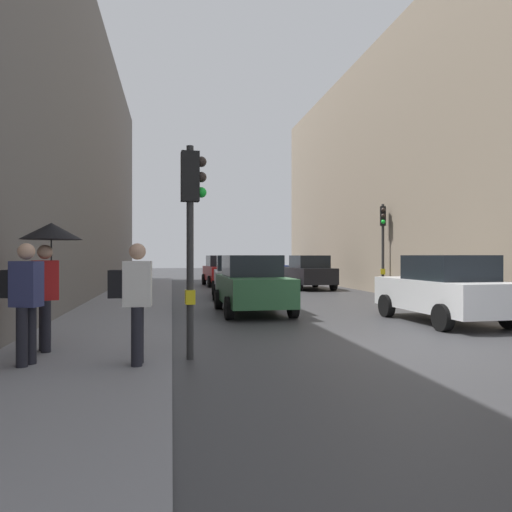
{
  "coord_description": "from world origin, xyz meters",
  "views": [
    {
      "loc": [
        -4.71,
        -8.47,
        1.75
      ],
      "look_at": [
        -1.14,
        11.85,
        1.73
      ],
      "focal_mm": 33.82,
      "sensor_mm": 36.0,
      "label": 1
    }
  ],
  "objects_px": {
    "traffic_light_near_left": "(192,212)",
    "pedestrian_with_grey_backpack": "(23,296)",
    "traffic_light_mid_street": "(383,233)",
    "car_silver_hatchback": "(236,276)",
    "pedestrian_with_black_backpack": "(134,296)",
    "car_red_sedan": "(222,271)",
    "car_green_estate": "(252,284)",
    "car_blue_van": "(269,268)",
    "pedestrian_with_umbrella": "(49,250)",
    "car_dark_suv": "(308,272)",
    "car_white_compact": "(444,289)"
  },
  "relations": [
    {
      "from": "car_silver_hatchback",
      "to": "car_green_estate",
      "type": "height_order",
      "value": "same"
    },
    {
      "from": "traffic_light_mid_street",
      "to": "car_silver_hatchback",
      "type": "height_order",
      "value": "traffic_light_mid_street"
    },
    {
      "from": "traffic_light_mid_street",
      "to": "pedestrian_with_umbrella",
      "type": "distance_m",
      "value": 15.83
    },
    {
      "from": "traffic_light_mid_street",
      "to": "car_silver_hatchback",
      "type": "bearing_deg",
      "value": 176.74
    },
    {
      "from": "car_blue_van",
      "to": "traffic_light_near_left",
      "type": "bearing_deg",
      "value": -104.58
    },
    {
      "from": "car_green_estate",
      "to": "pedestrian_with_umbrella",
      "type": "distance_m",
      "value": 7.5
    },
    {
      "from": "traffic_light_near_left",
      "to": "car_blue_van",
      "type": "xyz_separation_m",
      "value": [
        6.24,
        23.99,
        -1.61
      ]
    },
    {
      "from": "car_green_estate",
      "to": "pedestrian_with_grey_backpack",
      "type": "distance_m",
      "value": 8.38
    },
    {
      "from": "pedestrian_with_black_backpack",
      "to": "car_red_sedan",
      "type": "bearing_deg",
      "value": 80.63
    },
    {
      "from": "car_silver_hatchback",
      "to": "car_green_estate",
      "type": "xyz_separation_m",
      "value": [
        -0.25,
        -5.64,
        0.0
      ]
    },
    {
      "from": "traffic_light_mid_street",
      "to": "car_blue_van",
      "type": "height_order",
      "value": "traffic_light_mid_street"
    },
    {
      "from": "car_white_compact",
      "to": "pedestrian_with_black_backpack",
      "type": "relative_size",
      "value": 2.41
    },
    {
      "from": "pedestrian_with_black_backpack",
      "to": "pedestrian_with_umbrella",
      "type": "bearing_deg",
      "value": 138.67
    },
    {
      "from": "traffic_light_near_left",
      "to": "car_silver_hatchback",
      "type": "xyz_separation_m",
      "value": [
        2.35,
        11.92,
        -1.61
      ]
    },
    {
      "from": "pedestrian_with_black_backpack",
      "to": "car_white_compact",
      "type": "bearing_deg",
      "value": 29.71
    },
    {
      "from": "car_silver_hatchback",
      "to": "car_blue_van",
      "type": "bearing_deg",
      "value": 72.13
    },
    {
      "from": "car_blue_van",
      "to": "car_silver_hatchback",
      "type": "distance_m",
      "value": 12.68
    },
    {
      "from": "car_dark_suv",
      "to": "car_red_sedan",
      "type": "relative_size",
      "value": 1.0
    },
    {
      "from": "car_red_sedan",
      "to": "car_green_estate",
      "type": "distance_m",
      "value": 13.59
    },
    {
      "from": "pedestrian_with_grey_backpack",
      "to": "pedestrian_with_black_backpack",
      "type": "bearing_deg",
      "value": -8.52
    },
    {
      "from": "traffic_light_near_left",
      "to": "car_green_estate",
      "type": "xyz_separation_m",
      "value": [
        2.1,
        6.29,
        -1.61
      ]
    },
    {
      "from": "traffic_light_mid_street",
      "to": "car_green_estate",
      "type": "height_order",
      "value": "traffic_light_mid_street"
    },
    {
      "from": "car_silver_hatchback",
      "to": "car_red_sedan",
      "type": "xyz_separation_m",
      "value": [
        0.23,
        7.94,
        0.0
      ]
    },
    {
      "from": "pedestrian_with_umbrella",
      "to": "car_red_sedan",
      "type": "bearing_deg",
      "value": 75.88
    },
    {
      "from": "traffic_light_near_left",
      "to": "pedestrian_with_grey_backpack",
      "type": "bearing_deg",
      "value": -162.98
    },
    {
      "from": "traffic_light_near_left",
      "to": "pedestrian_with_grey_backpack",
      "type": "xyz_separation_m",
      "value": [
        -2.45,
        -0.75,
        -1.32
      ]
    },
    {
      "from": "car_white_compact",
      "to": "pedestrian_with_umbrella",
      "type": "bearing_deg",
      "value": -161.56
    },
    {
      "from": "car_green_estate",
      "to": "pedestrian_with_black_backpack",
      "type": "xyz_separation_m",
      "value": [
        -2.96,
        -7.27,
        0.29
      ]
    },
    {
      "from": "car_blue_van",
      "to": "car_green_estate",
      "type": "height_order",
      "value": "same"
    },
    {
      "from": "traffic_light_near_left",
      "to": "pedestrian_with_grey_backpack",
      "type": "height_order",
      "value": "traffic_light_near_left"
    },
    {
      "from": "car_red_sedan",
      "to": "pedestrian_with_grey_backpack",
      "type": "relative_size",
      "value": 2.42
    },
    {
      "from": "car_silver_hatchback",
      "to": "pedestrian_with_grey_backpack",
      "type": "bearing_deg",
      "value": -110.72
    },
    {
      "from": "car_dark_suv",
      "to": "car_blue_van",
      "type": "distance_m",
      "value": 7.81
    },
    {
      "from": "car_dark_suv",
      "to": "pedestrian_with_umbrella",
      "type": "relative_size",
      "value": 2.0
    },
    {
      "from": "car_white_compact",
      "to": "traffic_light_near_left",
      "type": "bearing_deg",
      "value": -153.57
    },
    {
      "from": "traffic_light_near_left",
      "to": "car_white_compact",
      "type": "distance_m",
      "value": 7.62
    },
    {
      "from": "car_silver_hatchback",
      "to": "car_dark_suv",
      "type": "bearing_deg",
      "value": 44.36
    },
    {
      "from": "car_white_compact",
      "to": "car_silver_hatchback",
      "type": "xyz_separation_m",
      "value": [
        -4.33,
        8.61,
        0.0
      ]
    },
    {
      "from": "traffic_light_near_left",
      "to": "car_silver_hatchback",
      "type": "height_order",
      "value": "traffic_light_near_left"
    },
    {
      "from": "car_white_compact",
      "to": "pedestrian_with_grey_backpack",
      "type": "height_order",
      "value": "pedestrian_with_grey_backpack"
    },
    {
      "from": "car_green_estate",
      "to": "car_silver_hatchback",
      "type": "bearing_deg",
      "value": 87.46
    },
    {
      "from": "car_red_sedan",
      "to": "car_blue_van",
      "type": "bearing_deg",
      "value": 48.41
    },
    {
      "from": "car_blue_van",
      "to": "pedestrian_with_black_backpack",
      "type": "bearing_deg",
      "value": -105.88
    },
    {
      "from": "traffic_light_near_left",
      "to": "car_blue_van",
      "type": "distance_m",
      "value": 24.84
    },
    {
      "from": "car_blue_van",
      "to": "car_green_estate",
      "type": "bearing_deg",
      "value": -103.16
    },
    {
      "from": "car_red_sedan",
      "to": "pedestrian_with_umbrella",
      "type": "xyz_separation_m",
      "value": [
        -4.92,
        -19.55,
        0.96
      ]
    },
    {
      "from": "car_white_compact",
      "to": "car_green_estate",
      "type": "height_order",
      "value": "same"
    },
    {
      "from": "traffic_light_mid_street",
      "to": "car_dark_suv",
      "type": "bearing_deg",
      "value": 113.79
    },
    {
      "from": "car_green_estate",
      "to": "pedestrian_with_umbrella",
      "type": "xyz_separation_m",
      "value": [
        -4.44,
        -5.97,
        0.96
      ]
    },
    {
      "from": "car_dark_suv",
      "to": "pedestrian_with_grey_backpack",
      "type": "height_order",
      "value": "pedestrian_with_grey_backpack"
    }
  ]
}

